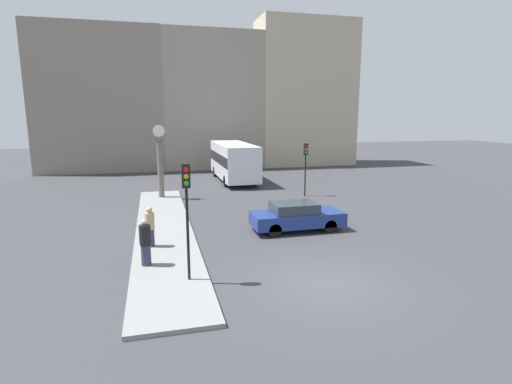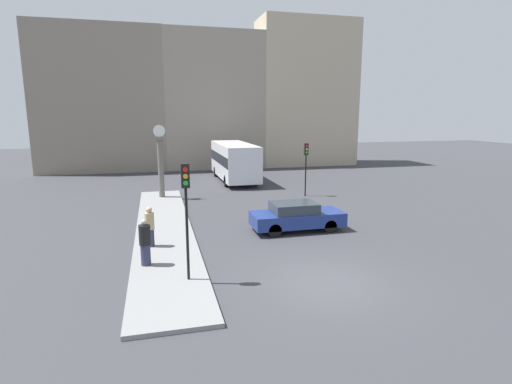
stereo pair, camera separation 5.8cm
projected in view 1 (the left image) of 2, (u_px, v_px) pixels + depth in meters
The scene contains 10 objects.
ground_plane at pixel (328, 282), 13.11m from camera, with size 120.00×120.00×0.00m, color #38383D.
sidewalk_corner at pixel (164, 229), 18.90m from camera, with size 2.56×18.81×0.14m, color gray.
building_row at pixel (209, 98), 40.54m from camera, with size 31.79×5.00×15.10m.
sedan_car at pixel (296, 216), 18.85m from camera, with size 4.33×1.74×1.36m.
bus_distant at pixel (234, 160), 32.79m from camera, with size 2.59×8.60×3.07m.
traffic_light_near at pixel (187, 198), 12.49m from camera, with size 0.26×0.24×3.80m.
traffic_light_far at pixel (306, 158), 26.48m from camera, with size 0.26×0.24×3.54m.
street_clock at pixel (160, 163), 25.54m from camera, with size 0.81×0.48×4.67m.
pedestrian_black_jacket at pixel (145, 243), 14.09m from camera, with size 0.40×0.40×1.68m.
pedestrian_tan_coat at pixel (150, 227), 16.11m from camera, with size 0.37×0.37×1.65m.
Camera 1 is at (-5.35, -11.32, 5.43)m, focal length 28.00 mm.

